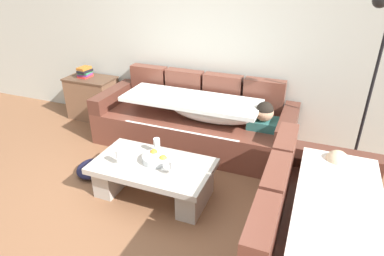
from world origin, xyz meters
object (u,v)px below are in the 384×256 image
Objects in this scene: book_stack_on_cabinet at (85,72)px; side_cabinet at (93,98)px; couch_along_wall at (197,122)px; wine_glass_near_left at (119,155)px; couch_near_window at (318,238)px; coffee_table at (153,175)px; open_magazine at (177,166)px; crumpled_garment at (91,169)px; floor_lamp at (368,81)px; fruit_bowl at (157,158)px; wine_glass_near_right at (173,165)px; wine_glass_far_back at (157,143)px.

side_cabinet is at bearing -2.87° from book_stack_on_cabinet.
couch_along_wall is 1.34m from wine_glass_near_left.
book_stack_on_cabinet is at bearing 135.35° from wine_glass_near_left.
book_stack_on_cabinet is (-3.42, 1.78, 0.38)m from couch_near_window.
book_stack_on_cabinet is (-1.83, 1.39, 0.48)m from coffee_table.
couch_near_window reaches higher than wine_glass_near_left.
couch_along_wall reaches higher than open_magazine.
couch_along_wall is 6.31× the size of crumpled_garment.
wine_glass_near_left is at bearing -20.87° from crumpled_garment.
wine_glass_near_left is (-1.88, 0.26, 0.16)m from couch_near_window.
floor_lamp is (3.62, -0.25, 0.80)m from side_cabinet.
side_cabinet is 1.60m from crumpled_garment.
wine_glass_near_right reaches higher than fruit_bowl.
side_cabinet is at bearing 133.91° from wine_glass_near_left.
couch_near_window is 1.73m from floor_lamp.
open_magazine is 2.50m from book_stack_on_cabinet.
book_stack_on_cabinet is at bearing 173.02° from couch_along_wall.
open_magazine reaches higher than coffee_table.
floor_lamp reaches higher than crumpled_garment.
couch_near_window is at bearing -27.48° from book_stack_on_cabinet.
open_magazine is (0.31, -0.17, -0.11)m from wine_glass_far_back.
floor_lamp is (1.83, -0.03, 0.79)m from couch_along_wall.
fruit_bowl is 2.25m from floor_lamp.
wine_glass_near_right is at bearing -44.42° from wine_glass_far_back.
coffee_table is 4.29× the size of open_magazine.
fruit_bowl reaches higher than open_magazine.
wine_glass_near_left is at bearing -170.80° from open_magazine.
wine_glass_near_left reaches higher than fruit_bowl.
couch_along_wall is 15.22× the size of wine_glass_far_back.
open_magazine is at bearing -32.87° from book_stack_on_cabinet.
fruit_bowl is at bearing 147.19° from wine_glass_near_right.
wine_glass_near_right is (0.57, 0.02, 0.00)m from wine_glass_near_left.
wine_glass_near_left is at bearing -44.65° from book_stack_on_cabinet.
book_stack_on_cabinet reaches higher than fruit_bowl.
coffee_table is at bearing 157.87° from wine_glass_near_right.
side_cabinet is at bearing 172.84° from couch_along_wall.
coffee_table is 0.19m from fruit_bowl.
wine_glass_near_right is at bearing -36.44° from side_cabinet.
couch_near_window is 1.64m from coffee_table.
couch_near_window is 11.87× the size of wine_glass_near_left.
side_cabinet reaches higher than open_magazine.
couch_along_wall is at bearing 89.41° from fruit_bowl.
couch_near_window is (1.56, -1.55, 0.01)m from couch_along_wall.
wine_glass_far_back is at bearing 55.70° from wine_glass_near_left.
wine_glass_near_right is 1.23m from crumpled_garment.
book_stack_on_cabinet is at bearing 126.77° from crumpled_garment.
fruit_bowl is 1.69× the size of wine_glass_near_right.
wine_glass_far_back reaches higher than open_magazine.
couch_along_wall is 1.16m from coffee_table.
couch_along_wall is 1.14m from open_magazine.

